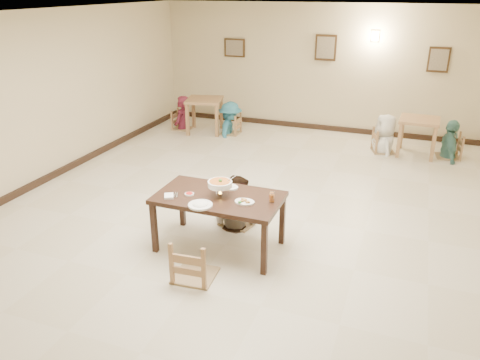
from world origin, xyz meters
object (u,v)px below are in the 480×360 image
at_px(drink_glass, 272,197).
at_px(bg_chair_lr, 230,115).
at_px(main_table, 219,201).
at_px(bg_chair_rl, 385,131).
at_px(bg_diner_a, 181,96).
at_px(main_diner, 235,176).
at_px(bg_table_left, 204,104).
at_px(bg_table_right, 419,125).
at_px(bg_diner_d, 454,120).
at_px(chair_far, 239,192).
at_px(bg_diner_c, 387,114).
at_px(bg_chair_ll, 182,111).
at_px(chair_near, 194,240).
at_px(bg_chair_rr, 451,135).
at_px(bg_diner_b, 230,102).
at_px(curry_warmer, 220,184).

bearing_deg(drink_glass, bg_chair_lr, 117.18).
relative_size(main_table, bg_chair_rl, 1.74).
height_order(bg_chair_rl, bg_diner_a, bg_diner_a).
distance_m(main_diner, bg_table_left, 4.90).
relative_size(main_diner, bg_table_right, 1.94).
xyz_separation_m(bg_diner_a, bg_diner_d, (6.21, 0.08, -0.03)).
distance_m(chair_far, bg_table_right, 4.90).
xyz_separation_m(main_table, bg_diner_d, (3.09, 5.06, 0.11)).
bearing_deg(bg_diner_c, bg_chair_ll, -111.26).
bearing_deg(bg_chair_rl, chair_near, 143.82).
bearing_deg(bg_diner_a, bg_chair_rr, 87.90).
bearing_deg(bg_chair_rr, bg_diner_b, -96.52).
bearing_deg(bg_table_right, chair_far, -119.87).
height_order(chair_far, bg_table_left, chair_far).
distance_m(bg_table_right, bg_chair_ll, 5.55).
bearing_deg(bg_diner_b, curry_warmer, -169.18).
bearing_deg(chair_near, bg_table_left, -70.98).
relative_size(main_diner, bg_table_left, 1.58).
bearing_deg(bg_table_left, chair_far, -59.45).
bearing_deg(curry_warmer, bg_table_left, 116.73).
bearing_deg(chair_near, bg_diner_d, -122.31).
bearing_deg(drink_glass, bg_diner_c, 77.68).
relative_size(curry_warmer, bg_chair_rr, 0.37).
height_order(chair_far, bg_diner_b, bg_diner_b).
xyz_separation_m(drink_glass, bg_chair_rr, (2.38, 4.99, -0.36)).
xyz_separation_m(chair_near, bg_chair_rr, (3.10, 5.83, -0.04)).
bearing_deg(bg_chair_rr, bg_diner_d, 0.00).
distance_m(bg_chair_rl, bg_diner_c, 0.36).
xyz_separation_m(bg_diner_a, bg_diner_c, (4.90, -0.02, -0.01)).
xyz_separation_m(bg_diner_b, bg_diner_c, (3.62, -0.08, 0.05)).
distance_m(bg_chair_lr, bg_diner_c, 3.63).
height_order(chair_near, main_diner, main_diner).
relative_size(bg_table_left, bg_chair_rl, 1.04).
bearing_deg(chair_near, bg_table_right, -117.25).
relative_size(main_table, bg_chair_ll, 1.81).
height_order(chair_near, bg_table_right, chair_near).
bearing_deg(bg_table_left, bg_chair_rr, 1.10).
relative_size(bg_table_right, bg_chair_rr, 0.84).
height_order(bg_chair_ll, bg_chair_rl, bg_chair_rl).
height_order(chair_far, bg_chair_rl, chair_far).
relative_size(bg_chair_lr, bg_diner_b, 0.60).
bearing_deg(curry_warmer, bg_chair_ll, 122.21).
bearing_deg(bg_chair_lr, bg_table_left, -83.35).
xyz_separation_m(bg_chair_lr, bg_diner_a, (-1.28, -0.05, 0.37)).
xyz_separation_m(bg_chair_lr, bg_diner_b, (0.00, 0.00, 0.32)).
distance_m(main_diner, bg_chair_lr, 4.69).
xyz_separation_m(chair_far, drink_glass, (0.72, -0.70, 0.33)).
xyz_separation_m(curry_warmer, bg_diner_c, (1.76, 4.95, -0.12)).
height_order(curry_warmer, bg_diner_a, bg_diner_a).
height_order(bg_chair_rl, bg_chair_rr, bg_chair_rr).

